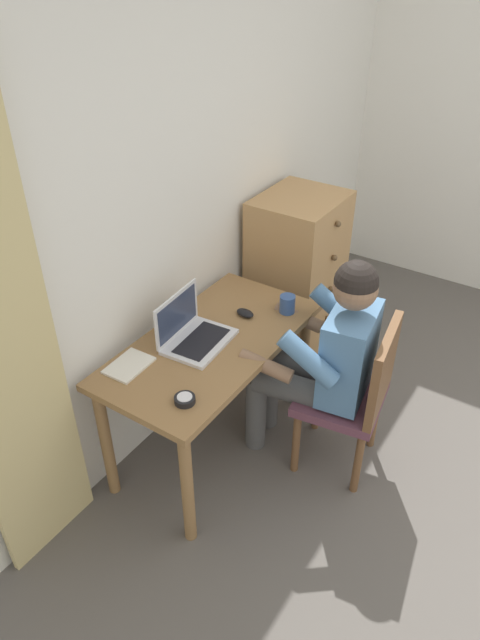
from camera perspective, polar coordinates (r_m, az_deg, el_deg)
wall_back at (r=2.90m, az=-5.46°, el=12.22°), size 4.80×0.05×2.50m
curtain_panel at (r=2.25m, az=-22.77°, el=-2.79°), size 0.45×0.03×2.16m
desk at (r=2.81m, az=-2.84°, el=-3.83°), size 1.18×0.60×0.71m
dresser at (r=3.60m, az=5.65°, el=4.22°), size 0.54×0.49×1.08m
chair at (r=2.84m, az=11.56°, el=-7.14°), size 0.48×0.46×0.87m
person_seated at (r=2.76m, az=8.38°, el=-3.29°), size 0.59×0.62×1.19m
laptop at (r=2.72m, az=-4.85°, el=-1.22°), size 0.36×0.28×0.24m
computer_mouse at (r=2.90m, az=0.52°, el=0.71°), size 0.07×0.11×0.03m
desk_clock at (r=2.40m, az=-5.56°, el=-7.94°), size 0.09×0.09×0.03m
notebook_pad at (r=2.63m, az=-11.09°, el=-4.50°), size 0.22×0.16×0.01m
coffee_mug at (r=2.93m, az=4.80°, el=1.63°), size 0.12×0.08×0.09m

